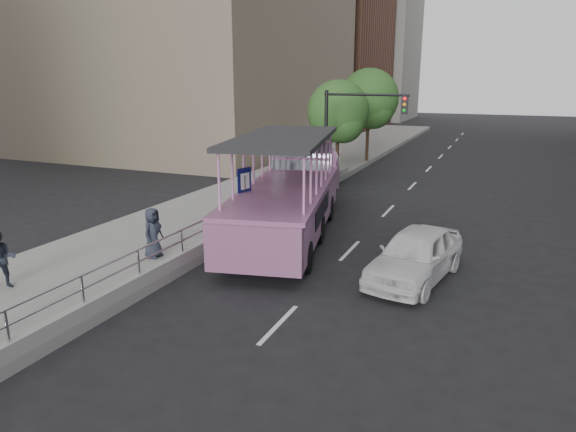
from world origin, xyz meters
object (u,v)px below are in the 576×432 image
Objects in this scene: duck_boat at (291,194)px; pedestrian_mid at (0,260)px; car at (415,255)px; street_tree_far at (370,101)px; pedestrian_far at (153,233)px; street_tree_near at (339,114)px; parking_sign at (245,198)px; traffic_signal at (349,126)px.

duck_boat is 7.37× the size of pedestrian_mid.
street_tree_far reaches higher than car.
pedestrian_far is (-7.77, -2.11, 0.33)m from car.
street_tree_near is at bearing 98.00° from duck_boat.
pedestrian_mid is at bearing -120.82° from parking_sign.
parking_sign is at bearing -30.60° from pedestrian_far.
car is (5.34, -3.28, -0.66)m from duck_boat.
street_tree_far is at bearing 98.43° from traffic_signal.
street_tree_far is at bearing 40.70° from pedestrian_mid.
traffic_signal reaches higher than duck_boat.
street_tree_near is at bearing -3.02° from pedestrian_far.
traffic_signal is at bearing -81.57° from street_tree_far.
pedestrian_mid is 0.25× the size of street_tree_far.
duck_boat is 1.85× the size of street_tree_far.
parking_sign reaches higher than pedestrian_far.
parking_sign is (-6.03, 0.76, 0.99)m from car.
pedestrian_far is at bearing -121.08° from parking_sign.
pedestrian_mid is (-9.93, -5.76, 0.34)m from car.
pedestrian_far is 22.07m from street_tree_far.
parking_sign is at bearing -86.60° from street_tree_near.
pedestrian_far is 0.57× the size of parking_sign.
traffic_signal is (0.13, 6.98, 2.07)m from duck_boat.
street_tree_far reaches higher than pedestrian_mid.
traffic_signal is at bearing 127.35° from car.
pedestrian_far is at bearing -101.71° from traffic_signal.
parking_sign reaches higher than pedestrian_mid.
traffic_signal is 3.80m from street_tree_near.
duck_boat is 2.63m from parking_sign.
street_tree_far reaches higher than pedestrian_far.
pedestrian_far is 3.42m from parking_sign.
traffic_signal reaches higher than pedestrian_mid.
street_tree_near is (-0.77, 12.93, 2.06)m from parking_sign.
car is 11.83m from traffic_signal.
street_tree_near reaches higher than pedestrian_mid.
car is at bearing -63.58° from street_tree_near.
pedestrian_far is at bearing -93.50° from street_tree_near.
car is 0.79× the size of street_tree_near.
pedestrian_mid is 0.31× the size of traffic_signal.
street_tree_near is at bearing 93.40° from parking_sign.
street_tree_far is (-0.57, 18.93, 2.54)m from parking_sign.
pedestrian_far reaches higher than car.
street_tree_far is (-1.40, 9.43, 0.81)m from traffic_signal.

